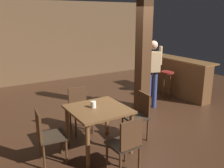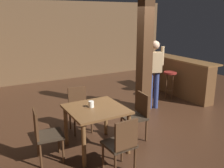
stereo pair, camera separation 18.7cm
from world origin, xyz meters
TOP-DOWN VIEW (x-y plane):
  - ground_plane at (0.00, 0.00)m, footprint 10.80×10.80m
  - wall_back at (0.00, 4.50)m, footprint 8.00×0.10m
  - pillar at (0.39, 0.43)m, footprint 0.28×0.28m
  - dining_table at (-1.43, -0.66)m, footprint 0.96×0.96m
  - chair_north at (-1.40, 0.19)m, footprint 0.46×0.46m
  - chair_south at (-1.42, -1.50)m, footprint 0.44×0.44m
  - chair_west at (-2.32, -0.62)m, footprint 0.46×0.46m
  - chair_east at (-0.57, -0.70)m, footprint 0.46×0.46m
  - napkin_cup at (-1.48, -0.59)m, footprint 0.09×0.09m
  - standing_person at (0.72, 0.45)m, footprint 0.47×0.30m
  - bar_counter at (2.09, 0.96)m, footprint 0.56×2.30m
  - bar_stool_near at (1.59, 0.81)m, footprint 0.36×0.36m
  - bar_stool_mid at (1.55, 1.51)m, footprint 0.34×0.34m

SIDE VIEW (x-z plane):
  - ground_plane at x=0.00m, z-range 0.00..0.00m
  - chair_north at x=-1.40m, z-range 0.06..0.95m
  - chair_south at x=-1.42m, z-range 0.06..0.95m
  - chair_west at x=-2.32m, z-range 0.06..0.95m
  - chair_east at x=-0.57m, z-range 0.06..0.95m
  - bar_counter at x=2.09m, z-range 0.01..1.09m
  - bar_stool_mid at x=1.55m, z-range 0.18..0.93m
  - bar_stool_near at x=1.59m, z-range 0.20..0.98m
  - dining_table at x=-1.43m, z-range 0.26..1.03m
  - napkin_cup at x=-1.48m, z-range 0.78..0.89m
  - standing_person at x=0.72m, z-range 0.14..1.86m
  - wall_back at x=0.00m, z-range 0.00..2.80m
  - pillar at x=0.39m, z-range 0.00..2.80m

